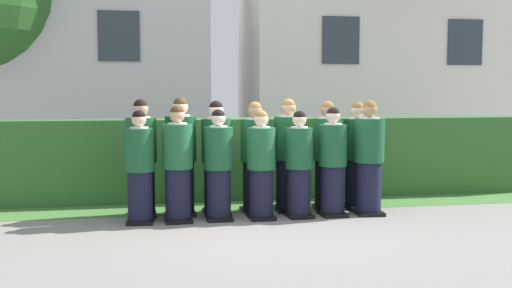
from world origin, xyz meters
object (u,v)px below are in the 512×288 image
object	(u,v)px
student_front_row_3	(261,167)
student_rear_row_5	(327,158)
student_front_row_1	(178,167)
student_front_row_2	(219,167)
student_rear_row_1	(181,159)
student_rear_row_6	(357,158)
student_rear_row_3	(255,160)
student_front_row_0	(140,170)
student_front_row_4	(299,167)
student_front_row_5	(333,164)
student_rear_row_2	(216,160)
student_front_row_6	(369,160)
student_rear_row_0	(141,160)
student_rear_row_4	(288,157)

from	to	relation	value
student_front_row_3	student_rear_row_5	bearing A→B (deg)	22.94
student_front_row_1	student_front_row_2	distance (m)	0.57
student_rear_row_1	student_rear_row_6	size ratio (longest dim) A/B	1.04
student_rear_row_3	student_front_row_1	bearing A→B (deg)	-159.72
student_front_row_1	student_rear_row_6	size ratio (longest dim) A/B	0.98
student_front_row_1	student_rear_row_5	size ratio (longest dim) A/B	0.97
student_rear_row_6	student_front_row_0	bearing A→B (deg)	-171.92
student_front_row_0	student_front_row_2	distance (m)	1.09
student_front_row_4	student_rear_row_3	distance (m)	0.72
student_front_row_0	student_rear_row_3	world-z (taller)	student_rear_row_3
student_front_row_5	student_rear_row_6	world-z (taller)	student_rear_row_6
student_rear_row_2	student_front_row_5	bearing A→B (deg)	-14.31
student_front_row_2	student_front_row_4	size ratio (longest dim) A/B	1.02
student_front_row_1	student_front_row_3	distance (m)	1.18
student_front_row_1	student_front_row_4	distance (m)	1.74
student_front_row_5	student_front_row_6	size ratio (longest dim) A/B	0.94
student_front_row_1	student_rear_row_3	bearing A→B (deg)	20.28
student_front_row_3	student_rear_row_2	distance (m)	0.75
student_rear_row_0	student_rear_row_5	size ratio (longest dim) A/B	1.02
student_front_row_1	student_rear_row_6	world-z (taller)	student_rear_row_6
student_front_row_5	student_rear_row_6	distance (m)	0.72
student_front_row_6	student_front_row_2	bearing A→B (deg)	179.50
student_front_row_4	student_rear_row_3	size ratio (longest dim) A/B	0.92
student_front_row_2	student_rear_row_1	distance (m)	0.66
student_rear_row_4	student_rear_row_2	bearing A→B (deg)	-178.54
student_front_row_1	student_rear_row_6	bearing A→B (deg)	9.73
student_front_row_6	student_front_row_5	bearing A→B (deg)	178.80
student_rear_row_4	student_rear_row_5	distance (m)	0.61
student_front_row_6	student_rear_row_1	bearing A→B (deg)	170.96
student_front_row_3	student_rear_row_0	distance (m)	1.75
student_front_row_6	student_rear_row_1	xyz separation A→B (m)	(-2.74, 0.44, 0.02)
student_rear_row_0	student_rear_row_3	world-z (taller)	student_rear_row_0
student_rear_row_3	student_rear_row_5	world-z (taller)	student_rear_row_5
student_front_row_5	student_rear_row_6	size ratio (longest dim) A/B	0.96
student_rear_row_3	student_rear_row_6	xyz separation A→B (m)	(1.62, 0.05, -0.00)
student_front_row_1	student_rear_row_0	xyz separation A→B (m)	(-0.51, 0.46, 0.04)
student_front_row_0	student_rear_row_4	distance (m)	2.25
student_front_row_5	student_rear_row_0	bearing A→B (deg)	170.67
student_front_row_4	student_rear_row_0	xyz separation A→B (m)	(-2.24, 0.47, 0.08)
student_rear_row_6	student_front_row_5	bearing A→B (deg)	-139.31
student_rear_row_2	student_rear_row_5	size ratio (longest dim) A/B	1.01
student_front_row_4	student_rear_row_6	world-z (taller)	student_rear_row_6
student_rear_row_1	student_rear_row_4	world-z (taller)	student_rear_row_1
student_rear_row_6	student_front_row_1	bearing A→B (deg)	-170.27
student_rear_row_2	student_rear_row_6	distance (m)	2.20
student_rear_row_1	student_rear_row_4	distance (m)	1.62
student_front_row_3	student_rear_row_6	xyz separation A→B (m)	(1.61, 0.51, 0.05)
student_front_row_5	student_rear_row_3	xyz separation A→B (m)	(-1.08, 0.42, 0.04)
student_rear_row_0	student_rear_row_5	distance (m)	2.80
student_front_row_3	student_front_row_4	bearing A→B (deg)	1.77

